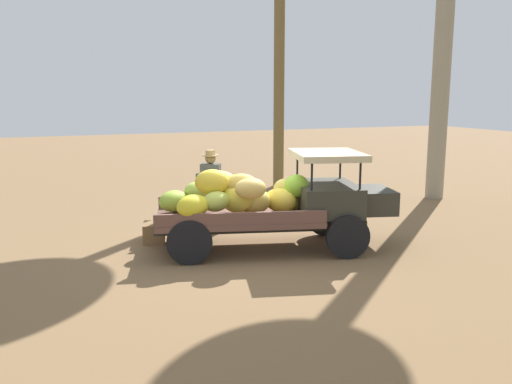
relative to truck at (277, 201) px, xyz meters
name	(u,v)px	position (x,y,z in m)	size (l,w,h in m)	color
ground_plane	(258,249)	(-0.35, 0.09, -0.92)	(60.00, 60.00, 0.00)	olive
truck	(277,201)	(0.00, 0.00, 0.00)	(4.66, 2.67, 1.83)	#323026
farmer	(211,186)	(-0.79, 1.58, 0.09)	(0.58, 0.55, 1.76)	#393840
wooden_crate	(154,232)	(-2.06, 1.35, -0.73)	(0.54, 0.42, 0.38)	olive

